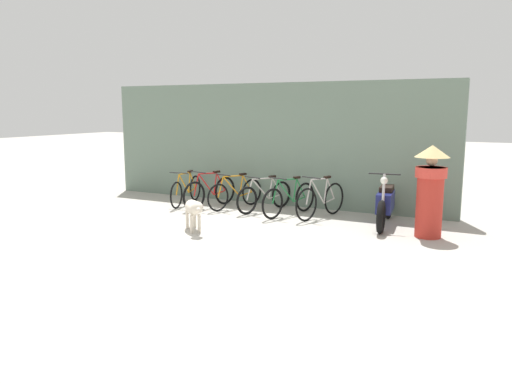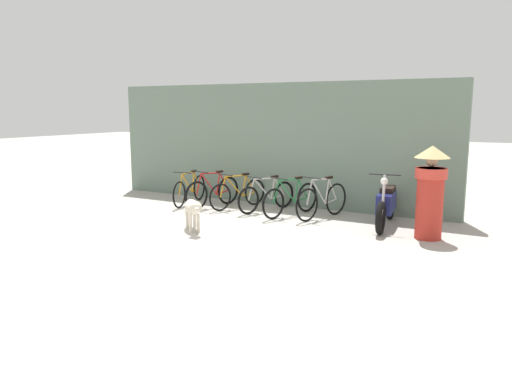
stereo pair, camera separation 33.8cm
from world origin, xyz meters
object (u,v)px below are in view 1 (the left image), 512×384
Objects in this scene: bicycle_5 at (321,200)px; bicycle_0 at (186,190)px; person_in_robes at (430,188)px; bicycle_2 at (236,193)px; bicycle_4 at (289,199)px; motorcycle at (385,204)px; stray_dog at (194,208)px; bicycle_3 at (265,196)px; bicycle_1 at (210,192)px.

bicycle_0 is at bearing -72.38° from bicycle_5.
bicycle_2 is at bearing 27.55° from person_in_robes.
bicycle_4 is at bearing 100.76° from bicycle_2.
bicycle_5 is at bearing -101.65° from motorcycle.
bicycle_4 is 1.83× the size of stray_dog.
bicycle_2 is at bearing -75.59° from bicycle_5.
person_in_robes is (2.24, -0.66, 0.51)m from bicycle_5.
bicycle_2 reaches higher than stray_dog.
bicycle_0 reaches higher than stray_dog.
bicycle_0 is 2.01m from bicycle_3.
bicycle_4 is 2.04m from motorcycle.
bicycle_2 is 2.30m from stray_dog.
bicycle_1 is at bearing -62.76° from bicycle_3.
motorcycle is at bearing 103.55° from bicycle_3.
stray_dog is (1.64, -2.14, 0.09)m from bicycle_0.
person_in_robes is at bearing 72.98° from bicycle_0.
bicycle_2 is 1.76× the size of stray_dog.
bicycle_1 is at bearing 73.86° from bicycle_0.
bicycle_4 is at bearing 109.06° from stray_dog.
stray_dog is (0.94, -2.07, 0.08)m from bicycle_1.
bicycle_1 is 0.60m from bicycle_2.
bicycle_1 is 1.01× the size of bicycle_2.
bicycle_0 is 2.68m from bicycle_4.
bicycle_0 is 4.72m from motorcycle.
bicycle_3 is at bearing 112.50° from bicycle_1.
bicycle_5 is at bearing 105.86° from bicycle_1.
bicycle_5 is at bearing 112.73° from bicycle_4.
bicycle_2 is at bearing 123.13° from bicycle_1.
bicycle_1 is 2.27m from stray_dog.
stray_dog is 0.56× the size of person_in_robes.
bicycle_5 reaches higher than stray_dog.
bicycle_1 reaches higher than bicycle_0.
bicycle_3 is 1.03× the size of bicycle_5.
motorcycle is 2.14× the size of stray_dog.
bicycle_0 is at bearing -81.92° from bicycle_1.
motorcycle is at bearing 6.16° from person_in_robes.
bicycle_1 reaches higher than bicycle_4.
bicycle_4 is at bearing 26.07° from person_in_robes.
stray_dog is (-1.71, -2.18, 0.06)m from bicycle_5.
bicycle_3 is at bearing 126.13° from stray_dog.
person_in_robes is (3.59, -0.76, 0.55)m from bicycle_3.
bicycle_1 is 1.32m from bicycle_3.
bicycle_3 is at bearing 25.48° from person_in_robes.
bicycle_1 is at bearing 159.56° from stray_dog.
motorcycle is (2.71, -0.22, 0.10)m from bicycle_3.
motorcycle is at bearing 103.90° from bicycle_2.
bicycle_2 is 0.96× the size of bicycle_4.
motorcycle reaches higher than bicycle_5.
bicycle_0 is 2.70m from stray_dog.
stray_dog is (-3.07, -2.05, 0.01)m from motorcycle.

